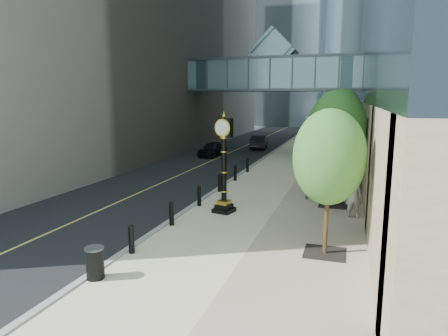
{
  "coord_description": "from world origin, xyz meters",
  "views": [
    {
      "loc": [
        4.23,
        -10.39,
        5.29
      ],
      "look_at": [
        -0.94,
        5.88,
        2.3
      ],
      "focal_mm": 32.0,
      "sensor_mm": 36.0,
      "label": 1
    }
  ],
  "objects_px": {
    "street_clock": "(224,170)",
    "pedestrian": "(354,196)",
    "car_far": "(259,142)",
    "trash_bin": "(95,264)",
    "car_near": "(213,149)"
  },
  "relations": [
    {
      "from": "car_near",
      "to": "car_far",
      "type": "height_order",
      "value": "car_far"
    },
    {
      "from": "trash_bin",
      "to": "car_near",
      "type": "relative_size",
      "value": 0.23
    },
    {
      "from": "pedestrian",
      "to": "car_near",
      "type": "height_order",
      "value": "pedestrian"
    },
    {
      "from": "trash_bin",
      "to": "car_near",
      "type": "height_order",
      "value": "car_near"
    },
    {
      "from": "street_clock",
      "to": "car_far",
      "type": "relative_size",
      "value": 1.04
    },
    {
      "from": "pedestrian",
      "to": "car_far",
      "type": "xyz_separation_m",
      "value": [
        -9.48,
        23.19,
        -0.28
      ]
    },
    {
      "from": "street_clock",
      "to": "car_near",
      "type": "bearing_deg",
      "value": 123.48
    },
    {
      "from": "trash_bin",
      "to": "car_far",
      "type": "distance_m",
      "value": 31.98
    },
    {
      "from": "street_clock",
      "to": "trash_bin",
      "type": "relative_size",
      "value": 5.05
    },
    {
      "from": "pedestrian",
      "to": "car_near",
      "type": "relative_size",
      "value": 0.49
    },
    {
      "from": "trash_bin",
      "to": "pedestrian",
      "type": "xyz_separation_m",
      "value": [
        7.2,
        8.71,
        0.51
      ]
    },
    {
      "from": "street_clock",
      "to": "pedestrian",
      "type": "relative_size",
      "value": 2.38
    },
    {
      "from": "car_near",
      "to": "trash_bin",
      "type": "bearing_deg",
      "value": -72.56
    },
    {
      "from": "street_clock",
      "to": "pedestrian",
      "type": "xyz_separation_m",
      "value": [
        5.71,
        0.95,
        -1.01
      ]
    },
    {
      "from": "trash_bin",
      "to": "car_far",
      "type": "relative_size",
      "value": 0.21
    }
  ]
}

